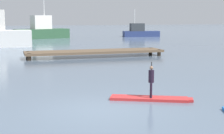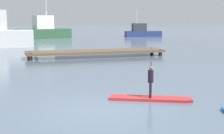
# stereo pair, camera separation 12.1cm
# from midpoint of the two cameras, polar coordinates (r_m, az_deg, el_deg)

# --- Properties ---
(ground_plane) EXTENTS (240.00, 240.00, 0.00)m
(ground_plane) POSITION_cam_midpoint_polar(r_m,az_deg,el_deg) (11.20, -1.82, -7.12)
(ground_plane) COLOR slate
(paddleboard_near) EXTENTS (2.92, 1.77, 0.10)m
(paddleboard_near) POSITION_cam_midpoint_polar(r_m,az_deg,el_deg) (12.53, 6.72, -5.27)
(paddleboard_near) COLOR red
(paddleboard_near) RESTS_ON ground
(paddler_child_solo) EXTENTS (0.27, 0.37, 1.28)m
(paddler_child_solo) POSITION_cam_midpoint_polar(r_m,az_deg,el_deg) (12.40, 6.76, -2.13)
(paddler_child_solo) COLOR black
(paddler_child_solo) RESTS_ON paddleboard_near
(fishing_boat_green_midground) EXTENTS (7.98, 4.50, 8.19)m
(fishing_boat_green_midground) POSITION_cam_midpoint_polar(r_m,az_deg,el_deg) (49.73, -11.27, 6.02)
(fishing_boat_green_midground) COLOR #2D5638
(fishing_boat_green_midground) RESTS_ON ground
(motor_boat_small_navy) EXTENTS (5.77, 2.29, 4.24)m
(motor_boat_small_navy) POSITION_cam_midpoint_polar(r_m,az_deg,el_deg) (53.54, 5.10, 5.87)
(motor_boat_small_navy) COLOR navy
(motor_boat_small_navy) RESTS_ON ground
(floating_dock) EXTENTS (10.51, 2.26, 0.49)m
(floating_dock) POSITION_cam_midpoint_polar(r_m,az_deg,el_deg) (26.03, -2.52, 2.58)
(floating_dock) COLOR brown
(floating_dock) RESTS_ON ground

